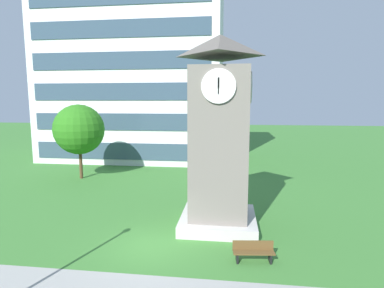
% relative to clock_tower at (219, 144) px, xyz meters
% --- Properties ---
extents(ground_plane, '(160.00, 160.00, 0.00)m').
position_rel_clock_tower_xyz_m(ground_plane, '(-3.25, -2.87, -4.67)').
color(ground_plane, '#3D7A33').
extents(kerb_strip, '(120.00, 1.60, 0.01)m').
position_rel_clock_tower_xyz_m(kerb_strip, '(-3.25, -6.27, -4.66)').
color(kerb_strip, '#9E9E99').
rests_on(kerb_strip, ground).
extents(office_building, '(20.98, 11.63, 22.40)m').
position_rel_clock_tower_xyz_m(office_building, '(-11.10, 20.85, 6.53)').
color(office_building, silver).
rests_on(office_building, ground).
extents(clock_tower, '(4.15, 4.15, 10.44)m').
position_rel_clock_tower_xyz_m(clock_tower, '(0.00, 0.00, 0.00)').
color(clock_tower, slate).
rests_on(clock_tower, ground).
extents(park_bench, '(1.84, 0.68, 0.88)m').
position_rel_clock_tower_xyz_m(park_bench, '(1.69, -3.80, -4.21)').
color(park_bench, brown).
rests_on(park_bench, ground).
extents(tree_streetside, '(4.46, 4.46, 6.71)m').
position_rel_clock_tower_xyz_m(tree_streetside, '(-12.85, 9.25, -0.19)').
color(tree_streetside, '#513823').
rests_on(tree_streetside, ground).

